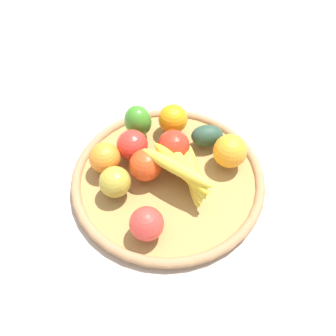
{
  "coord_description": "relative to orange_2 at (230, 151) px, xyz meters",
  "views": [
    {
      "loc": [
        0.35,
        0.34,
        0.67
      ],
      "look_at": [
        0.0,
        0.0,
        0.05
      ],
      "focal_mm": 36.05,
      "sensor_mm": 36.0,
      "label": 1
    }
  ],
  "objects": [
    {
      "name": "orange_1",
      "position": [
        0.22,
        -0.19,
        -0.0
      ],
      "size": [
        0.1,
        0.1,
        0.07
      ],
      "primitive_type": "sphere",
      "rotation": [
        0.0,
        0.0,
        5.88
      ],
      "color": "orange",
      "rests_on": "basket"
    },
    {
      "name": "apple_4",
      "position": [
        0.15,
        -0.18,
        -0.0
      ],
      "size": [
        0.11,
        0.11,
        0.08
      ],
      "primitive_type": "sphere",
      "rotation": [
        0.0,
        0.0,
        5.33
      ],
      "color": "red",
      "rests_on": "basket"
    },
    {
      "name": "orange_2",
      "position": [
        0.0,
        0.0,
        0.0
      ],
      "size": [
        0.11,
        0.11,
        0.08
      ],
      "primitive_type": "sphere",
      "rotation": [
        0.0,
        0.0,
        0.61
      ],
      "color": "orange",
      "rests_on": "basket"
    },
    {
      "name": "banana_bunch",
      "position": [
        0.12,
        -0.04,
        0.0
      ],
      "size": [
        0.15,
        0.19,
        0.08
      ],
      "color": "yellow",
      "rests_on": "basket"
    },
    {
      "name": "apple_2",
      "position": [
        0.27,
        0.0,
        -0.0
      ],
      "size": [
        0.1,
        0.1,
        0.07
      ],
      "primitive_type": "sphere",
      "rotation": [
        0.0,
        0.0,
        5.6
      ],
      "color": "red",
      "rests_on": "basket"
    },
    {
      "name": "basket",
      "position": [
        0.13,
        -0.08,
        -0.06
      ],
      "size": [
        0.46,
        0.46,
        0.03
      ],
      "color": "#A47E44",
      "rests_on": "ground_plane"
    },
    {
      "name": "apple_1",
      "position": [
        0.17,
        -0.11,
        -0.0
      ],
      "size": [
        0.11,
        0.11,
        0.08
      ],
      "primitive_type": "sphere",
      "rotation": [
        0.0,
        0.0,
        0.9
      ],
      "color": "#DB431A",
      "rests_on": "basket"
    },
    {
      "name": "orange_0",
      "position": [
        0.01,
        -0.17,
        -0.0
      ],
      "size": [
        0.08,
        0.08,
        0.08
      ],
      "primitive_type": "sphere",
      "rotation": [
        0.0,
        0.0,
        3.23
      ],
      "color": "orange",
      "rests_on": "basket"
    },
    {
      "name": "bell_pepper",
      "position": [
        0.09,
        -0.23,
        0.0
      ],
      "size": [
        0.07,
        0.08,
        0.08
      ],
      "primitive_type": "ellipsoid",
      "rotation": [
        0.0,
        0.0,
        1.48
      ],
      "color": "#3C8423",
      "rests_on": "basket"
    },
    {
      "name": "avocado",
      "position": [
        -0.01,
        -0.08,
        -0.01
      ],
      "size": [
        0.1,
        0.09,
        0.05
      ],
      "primitive_type": "ellipsoid",
      "rotation": [
        0.0,
        0.0,
        2.45
      ],
      "color": "#274432",
      "rests_on": "basket"
    },
    {
      "name": "apple_3",
      "position": [
        0.25,
        -0.12,
        -0.0
      ],
      "size": [
        0.1,
        0.1,
        0.07
      ],
      "primitive_type": "sphere",
      "rotation": [
        0.0,
        0.0,
        2.12
      ],
      "color": "#AE9933",
      "rests_on": "basket"
    },
    {
      "name": "apple_0",
      "position": [
        0.08,
        -0.11,
        -0.0
      ],
      "size": [
        0.1,
        0.1,
        0.08
      ],
      "primitive_type": "sphere",
      "rotation": [
        0.0,
        0.0,
        1.21
      ],
      "color": "red",
      "rests_on": "basket"
    },
    {
      "name": "ground_plane",
      "position": [
        0.13,
        -0.08,
        -0.07
      ],
      "size": [
        2.4,
        2.4,
        0.0
      ],
      "primitive_type": "plane",
      "color": "#BFAC9E",
      "rests_on": "ground"
    }
  ]
}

